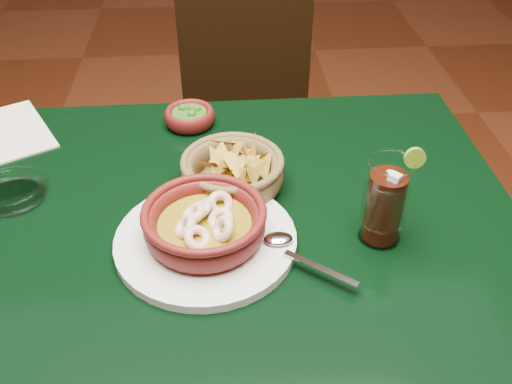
{
  "coord_description": "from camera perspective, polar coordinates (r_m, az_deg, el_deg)",
  "views": [
    {
      "loc": [
        0.08,
        -0.75,
        1.38
      ],
      "look_at": [
        0.14,
        -0.02,
        0.81
      ],
      "focal_mm": 40.0,
      "sensor_mm": 36.0,
      "label": 1
    }
  ],
  "objects": [
    {
      "name": "cola_drink",
      "position": [
        0.91,
        12.79,
        -0.95
      ],
      "size": [
        0.15,
        0.15,
        0.17
      ],
      "color": "white",
      "rests_on": "dining_table"
    },
    {
      "name": "dining_chair",
      "position": [
        1.72,
        -0.84,
        6.36
      ],
      "size": [
        0.41,
        0.41,
        0.88
      ],
      "color": "black",
      "rests_on": "ground"
    },
    {
      "name": "guacamole_ramekin",
      "position": [
        1.22,
        -6.65,
        7.52
      ],
      "size": [
        0.12,
        0.12,
        0.04
      ],
      "color": "#4F100F",
      "rests_on": "dining_table"
    },
    {
      "name": "glass_ashtray",
      "position": [
        1.1,
        -23.2,
        0.06
      ],
      "size": [
        0.13,
        0.13,
        0.03
      ],
      "color": "white",
      "rests_on": "dining_table"
    },
    {
      "name": "chip_basket",
      "position": [
        1.02,
        -2.31,
        2.03
      ],
      "size": [
        0.22,
        0.22,
        0.13
      ],
      "color": "brown",
      "rests_on": "dining_table"
    },
    {
      "name": "paper_menu",
      "position": [
        1.3,
        -23.95,
        5.37
      ],
      "size": [
        0.25,
        0.28,
        0.0
      ],
      "color": "beige",
      "rests_on": "dining_table"
    },
    {
      "name": "shrimp_plate",
      "position": [
        0.91,
        -5.08,
        -3.61
      ],
      "size": [
        0.37,
        0.29,
        0.08
      ],
      "color": "silver",
      "rests_on": "dining_table"
    },
    {
      "name": "dining_table",
      "position": [
        1.06,
        -7.74,
        -6.52
      ],
      "size": [
        1.2,
        0.8,
        0.75
      ],
      "color": "black",
      "rests_on": "ground"
    }
  ]
}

